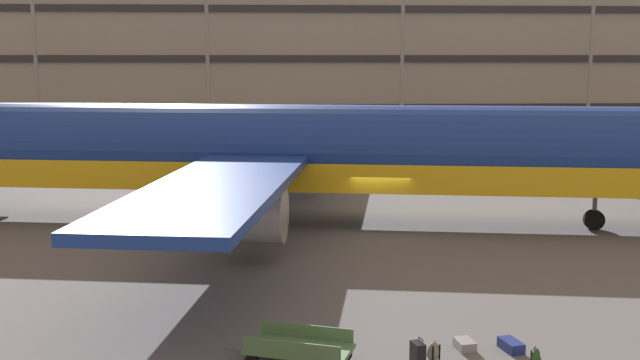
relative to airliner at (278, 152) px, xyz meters
The scene contains 11 objects.
ground_plane 5.79m from the airliner, 23.45° to the right, with size 600.00×600.00×0.00m, color #5B5B60.
terminal_structure 53.22m from the airliner, 85.28° to the left, with size 160.00×17.43×14.99m.
airliner is the anchor object (origin of this frame).
light_mast_center_left 41.31m from the airliner, 99.73° to the left, with size 1.80×0.50×19.14m.
light_mast_center_right 42.84m from the airliner, 73.33° to the left, with size 1.80×0.50×22.66m.
suitcase_upright 16.94m from the airliner, 72.89° to the right, with size 0.52×0.71×0.25m.
suitcase_silver 17.46m from the airliner, 69.25° to the right, with size 0.57×0.86×0.27m.
suitcase_teal 17.79m from the airliner, 78.79° to the right, with size 0.35×0.48×0.81m.
backpack_navy 18.57m from the airliner, 69.65° to the right, with size 0.36×0.38×0.53m.
backpack_red 17.42m from the airliner, 76.85° to the right, with size 0.45×0.40×0.56m.
baggage_cart 16.95m from the airliner, 88.20° to the right, with size 3.34×2.09×0.82m.
Camera 1 is at (-4.24, -32.92, 7.55)m, focal length 42.99 mm.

